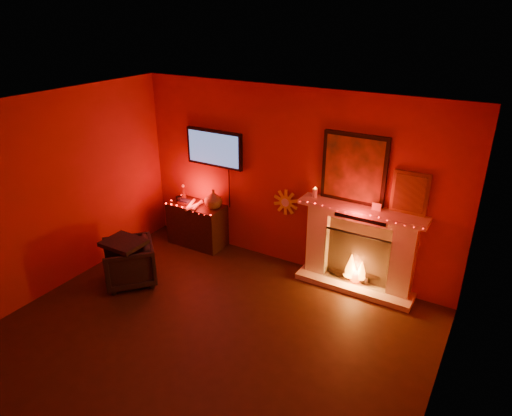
{
  "coord_description": "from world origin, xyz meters",
  "views": [
    {
      "loc": [
        2.73,
        -3.11,
        3.66
      ],
      "look_at": [
        -0.1,
        1.7,
        1.19
      ],
      "focal_mm": 32.0,
      "sensor_mm": 36.0,
      "label": 1
    }
  ],
  "objects": [
    {
      "name": "room",
      "position": [
        0.0,
        0.0,
        1.35
      ],
      "size": [
        5.0,
        5.0,
        5.0
      ],
      "color": "black",
      "rests_on": "ground"
    },
    {
      "name": "tv",
      "position": [
        -1.3,
        2.45,
        1.65
      ],
      "size": [
        1.0,
        0.07,
        1.24
      ],
      "color": "black",
      "rests_on": "room"
    },
    {
      "name": "armchair",
      "position": [
        -1.68,
        0.82,
        0.32
      ],
      "size": [
        0.97,
        0.97,
        0.63
      ],
      "primitive_type": "imported",
      "rotation": [
        0.0,
        0.0,
        -0.73
      ],
      "color": "black",
      "rests_on": "floor"
    },
    {
      "name": "console_table",
      "position": [
        -1.54,
        2.26,
        0.4
      ],
      "size": [
        0.94,
        0.54,
        1.02
      ],
      "color": "black",
      "rests_on": "floor"
    },
    {
      "name": "sunburst_clock",
      "position": [
        -0.05,
        2.48,
        1.0
      ],
      "size": [
        0.4,
        0.03,
        0.4
      ],
      "color": "yellow",
      "rests_on": "room"
    },
    {
      "name": "fireplace",
      "position": [
        1.14,
        2.39,
        0.72
      ],
      "size": [
        1.72,
        0.4,
        2.18
      ],
      "color": "beige",
      "rests_on": "floor"
    }
  ]
}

